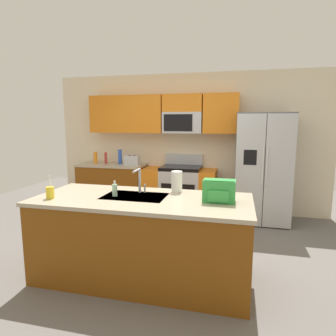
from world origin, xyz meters
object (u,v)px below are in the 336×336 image
object	(u,v)px
drink_cup_yellow	(50,192)
soap_dispenser	(115,190)
backpack	(219,190)
sink_faucet	(139,178)
paper_towel_roll	(177,182)
toaster	(132,160)
pepper_mill	(106,158)
bottle_orange	(96,158)
bottle_blue	(120,157)
refrigerator	(263,168)
range_oven	(179,190)

from	to	relation	value
drink_cup_yellow	soap_dispenser	distance (m)	0.67
backpack	sink_faucet	bearing A→B (deg)	170.19
paper_towel_roll	backpack	size ratio (longest dim) A/B	0.75
sink_faucet	backpack	xyz separation A→B (m)	(0.90, -0.16, -0.05)
toaster	pepper_mill	distance (m)	0.57
pepper_mill	soap_dispenser	xyz separation A→B (m)	(1.22, -2.33, -0.04)
bottle_orange	bottle_blue	world-z (taller)	bottle_blue
paper_towel_roll	sink_faucet	bearing A→B (deg)	-158.51
refrigerator	drink_cup_yellow	xyz separation A→B (m)	(-2.32, -2.51, 0.04)
pepper_mill	drink_cup_yellow	xyz separation A→B (m)	(0.60, -2.58, -0.05)
pepper_mill	drink_cup_yellow	bearing A→B (deg)	-76.93
toaster	bottle_orange	world-z (taller)	bottle_orange
range_oven	refrigerator	world-z (taller)	refrigerator
paper_towel_roll	bottle_orange	bearing A→B (deg)	136.21
refrigerator	paper_towel_roll	world-z (taller)	refrigerator
bottle_blue	toaster	bearing A→B (deg)	-17.97
bottle_orange	bottle_blue	size ratio (longest dim) A/B	0.82
bottle_blue	backpack	world-z (taller)	bottle_blue
range_oven	sink_faucet	distance (m)	2.23
sink_faucet	paper_towel_roll	bearing A→B (deg)	21.49
soap_dispenser	paper_towel_roll	bearing A→B (deg)	30.24
refrigerator	toaster	size ratio (longest dim) A/B	6.61
bottle_orange	refrigerator	bearing A→B (deg)	-0.82
bottle_blue	refrigerator	bearing A→B (deg)	-2.40
refrigerator	drink_cup_yellow	distance (m)	3.42
refrigerator	bottle_blue	xyz separation A→B (m)	(-2.64, 0.11, 0.11)
bottle_orange	soap_dispenser	world-z (taller)	bottle_orange
toaster	bottle_orange	bearing A→B (deg)	178.12
drink_cup_yellow	refrigerator	bearing A→B (deg)	47.29
toaster	paper_towel_roll	bearing A→B (deg)	-56.64
toaster	drink_cup_yellow	xyz separation A→B (m)	(0.04, -2.53, -0.03)
range_oven	paper_towel_roll	bearing A→B (deg)	-79.35
bottle_orange	drink_cup_yellow	world-z (taller)	drink_cup_yellow
bottle_blue	paper_towel_roll	xyz separation A→B (m)	(1.55, -2.02, -0.02)
toaster	bottle_orange	xyz separation A→B (m)	(-0.77, 0.03, 0.02)
paper_towel_roll	refrigerator	bearing A→B (deg)	60.37
toaster	pepper_mill	world-z (taller)	pepper_mill
soap_dispenser	backpack	distance (m)	1.11
bottle_orange	backpack	world-z (taller)	backpack
sink_faucet	drink_cup_yellow	world-z (taller)	sink_faucet
range_oven	toaster	bearing A→B (deg)	-176.65
range_oven	sink_faucet	xyz separation A→B (m)	(-0.03, -2.14, 0.62)
refrigerator	drink_cup_yellow	world-z (taller)	refrigerator
bottle_orange	sink_faucet	size ratio (longest dim) A/B	0.80
refrigerator	bottle_blue	distance (m)	2.64
soap_dispenser	toaster	bearing A→B (deg)	106.08
refrigerator	bottle_orange	size ratio (longest dim) A/B	8.17
drink_cup_yellow	paper_towel_roll	bearing A→B (deg)	26.07
toaster	paper_towel_roll	xyz separation A→B (m)	(1.27, -1.93, 0.03)
bottle_orange	soap_dispenser	bearing A→B (deg)	-58.29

